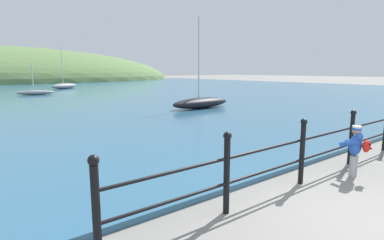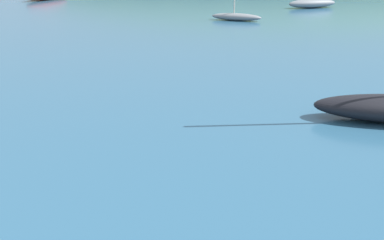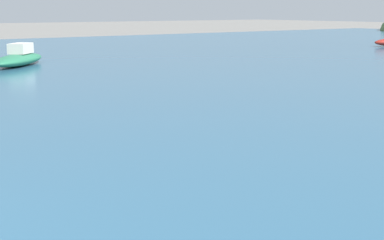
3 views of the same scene
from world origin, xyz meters
name	(u,v)px [view 3 (image 3 of 3)]	position (x,y,z in m)	size (l,w,h in m)	color
boat_far_left	(19,58)	(-17.69, 8.74, 0.41)	(4.09, 3.84, 0.97)	#287551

